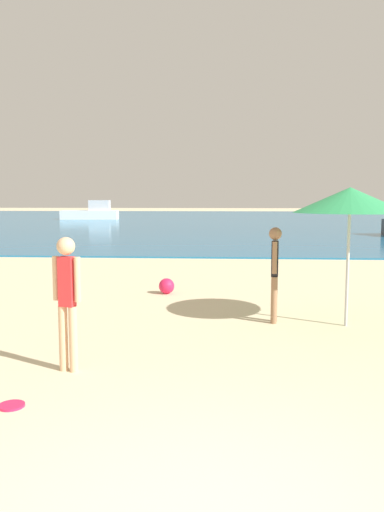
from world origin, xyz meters
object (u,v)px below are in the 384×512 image
Objects in this scene: person_standing at (67,296)px; beach_umbrella at (350,200)px; person_distant at (275,269)px; boat_far at (92,213)px; frisbee at (11,406)px; beach_ball at (167,286)px.

person_standing is 4.81m from beach_umbrella.
beach_umbrella reaches higher than person_distant.
boat_far reaches higher than person_distant.
beach_ball is (0.88, 6.26, 0.16)m from frisbee.
person_distant is at bearing -121.19° from person_standing.
beach_umbrella is at bearing 40.72° from frisbee.
beach_ball is 0.15× the size of beach_umbrella.
frisbee is at bearing 148.64° from person_distant.
person_standing is 0.72× the size of beach_umbrella.
boat_far is (-13.56, 39.38, -0.24)m from person_distant.
boat_far is (-10.54, 43.16, 0.67)m from frisbee.
person_distant is 0.71× the size of beach_umbrella.
frisbee is 4.92m from person_distant.
person_standing reaches higher than person_distant.
frisbee is 0.17× the size of person_distant.
frisbee is at bearing -139.28° from beach_umbrella.
frisbee is at bearing 91.73° from person_standing.
beach_ball is at bearing 81.98° from frisbee.
beach_umbrella is (4.21, 3.62, 2.08)m from frisbee.
boat_far is 15.62× the size of beach_ball.
boat_far is at bearing 110.45° from beach_umbrella.
person_distant is 41.66m from boat_far.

